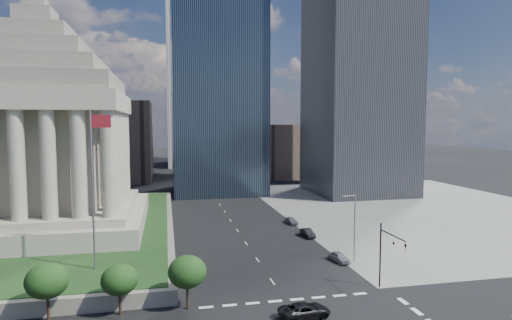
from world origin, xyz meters
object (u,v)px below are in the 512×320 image
object	(u,v)px
war_memorial	(40,116)
flagpole	(94,180)
parked_sedan_near	(339,257)
parked_sedan_far	(291,221)
pickup_truck	(305,310)
traffic_signal_ne	(388,249)
parked_sedan_mid	(308,233)
street_lamp_north	(353,224)

from	to	relation	value
war_memorial	flagpole	bearing A→B (deg)	-63.11
parked_sedan_near	war_memorial	bearing A→B (deg)	144.24
parked_sedan_near	parked_sedan_far	xyz separation A→B (m)	(0.00, 24.37, 0.01)
parked_sedan_near	pickup_truck	bearing A→B (deg)	-133.00
traffic_signal_ne	pickup_truck	size ratio (longest dim) A/B	1.46
traffic_signal_ne	parked_sedan_far	size ratio (longest dim) A/B	1.94
pickup_truck	parked_sedan_mid	bearing A→B (deg)	-25.41
parked_sedan_far	street_lamp_north	bearing A→B (deg)	-92.87
traffic_signal_ne	parked_sedan_far	distance (m)	36.59
war_memorial	parked_sedan_far	distance (m)	50.03
war_memorial	pickup_truck	bearing A→B (deg)	-47.99
traffic_signal_ne	war_memorial	bearing A→B (deg)	143.58
pickup_truck	parked_sedan_mid	size ratio (longest dim) A/B	1.28
flagpole	traffic_signal_ne	distance (m)	36.69
flagpole	pickup_truck	world-z (taller)	flagpole
traffic_signal_ne	parked_sedan_far	xyz separation A→B (m)	(-1.00, 36.30, -4.55)
war_memorial	pickup_truck	distance (m)	55.92
flagpole	parked_sedan_far	xyz separation A→B (m)	(33.33, 25.99, -12.41)
traffic_signal_ne	parked_sedan_mid	world-z (taller)	traffic_signal_ne
pickup_truck	street_lamp_north	bearing A→B (deg)	-44.83
flagpole	pickup_truck	xyz separation A→B (m)	(22.61, -14.61, -12.36)
pickup_truck	war_memorial	bearing A→B (deg)	35.96
parked_sedan_near	flagpole	bearing A→B (deg)	173.21
traffic_signal_ne	parked_sedan_near	world-z (taller)	traffic_signal_ne
flagpole	parked_sedan_near	world-z (taller)	flagpole
pickup_truck	parked_sedan_near	bearing A→B (deg)	-39.49
street_lamp_north	pickup_truck	world-z (taller)	street_lamp_north
parked_sedan_near	parked_sedan_far	size ratio (longest dim) A/B	0.99
street_lamp_north	traffic_signal_ne	bearing A→B (deg)	-94.19
flagpole	parked_sedan_near	distance (m)	35.61
flagpole	pickup_truck	bearing A→B (deg)	-32.87
parked_sedan_far	war_memorial	bearing A→B (deg)	175.46
parked_sedan_mid	parked_sedan_near	bearing A→B (deg)	-93.35
war_memorial	parked_sedan_far	size ratio (longest dim) A/B	9.46
street_lamp_north	pickup_truck	distance (m)	20.62
flagpole	parked_sedan_mid	bearing A→B (deg)	25.49
flagpole	traffic_signal_ne	bearing A→B (deg)	-16.71
war_memorial	street_lamp_north	size ratio (longest dim) A/B	3.90
street_lamp_north	pickup_truck	size ratio (longest dim) A/B	1.83
traffic_signal_ne	street_lamp_north	distance (m)	11.34
flagpole	parked_sedan_near	size ratio (longest dim) A/B	4.92
parked_sedan_near	parked_sedan_mid	xyz separation A→B (m)	(0.00, 14.27, 0.01)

